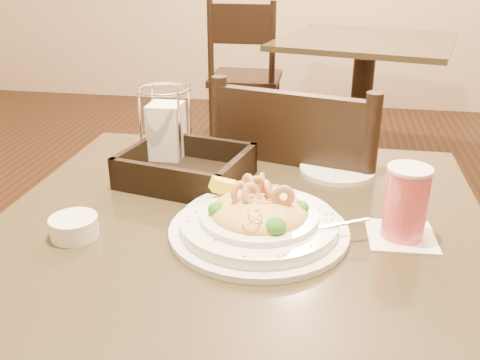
% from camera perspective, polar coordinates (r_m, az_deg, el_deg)
% --- Properties ---
extents(main_table, '(0.90, 0.90, 0.74)m').
position_cam_1_polar(main_table, '(1.10, -0.19, -15.56)').
color(main_table, black).
rests_on(main_table, ground).
extents(background_table, '(1.09, 1.09, 0.74)m').
position_cam_1_polar(background_table, '(3.14, 12.97, 10.28)').
color(background_table, black).
rests_on(background_table, ground).
extents(dining_chair_near, '(0.51, 0.51, 0.93)m').
position_cam_1_polar(dining_chair_near, '(1.47, 6.66, -5.43)').
color(dining_chair_near, black).
rests_on(dining_chair_near, ground).
extents(dining_chair_far, '(0.43, 0.43, 0.93)m').
position_cam_1_polar(dining_chair_far, '(3.32, 0.48, 11.40)').
color(dining_chair_far, black).
rests_on(dining_chair_far, ground).
extents(pasta_bowl, '(0.35, 0.32, 0.10)m').
position_cam_1_polar(pasta_bowl, '(0.93, 2.02, -4.17)').
color(pasta_bowl, white).
rests_on(pasta_bowl, main_table).
extents(drink_glass, '(0.12, 0.12, 0.13)m').
position_cam_1_polar(drink_glass, '(0.95, 17.25, -2.39)').
color(drink_glass, white).
rests_on(drink_glass, main_table).
extents(bread_basket, '(0.29, 0.25, 0.07)m').
position_cam_1_polar(bread_basket, '(1.15, -5.76, 0.99)').
color(bread_basket, black).
rests_on(bread_basket, main_table).
extents(napkin_caddy, '(0.11, 0.11, 0.18)m').
position_cam_1_polar(napkin_caddy, '(1.22, -7.85, 5.09)').
color(napkin_caddy, silver).
rests_on(napkin_caddy, main_table).
extents(side_plate, '(0.17, 0.17, 0.01)m').
position_cam_1_polar(side_plate, '(1.21, 10.35, 1.07)').
color(side_plate, white).
rests_on(side_plate, main_table).
extents(butter_ramekin, '(0.10, 0.10, 0.04)m').
position_cam_1_polar(butter_ramekin, '(0.97, -17.27, -4.80)').
color(butter_ramekin, white).
rests_on(butter_ramekin, main_table).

